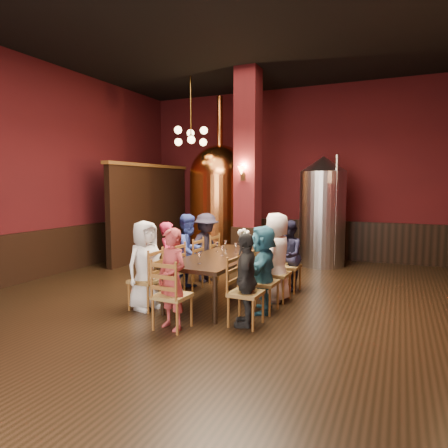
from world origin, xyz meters
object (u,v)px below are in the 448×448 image
at_px(dining_table, 222,259).
at_px(rose_vase, 243,235).
at_px(person_0, 145,265).
at_px(person_2, 189,252).
at_px(person_1, 169,260).
at_px(copper_kettle, 220,200).
at_px(steel_vessel, 322,211).

bearing_deg(dining_table, rose_vase, 87.27).
bearing_deg(rose_vase, person_0, -117.73).
xyz_separation_m(person_2, rose_vase, (0.90, 0.46, 0.30)).
height_order(person_0, rose_vase, person_0).
xyz_separation_m(person_0, person_1, (0.02, 0.67, -0.04)).
bearing_deg(person_0, rose_vase, -12.88).
height_order(dining_table, rose_vase, rose_vase).
relative_size(copper_kettle, steel_vessel, 1.62).
relative_size(steel_vessel, rose_vase, 6.81).
height_order(person_1, person_2, person_2).
height_order(dining_table, person_0, person_0).
height_order(copper_kettle, steel_vessel, copper_kettle).
distance_m(person_2, steel_vessel, 3.78).
bearing_deg(steel_vessel, person_0, -112.51).
relative_size(person_0, person_2, 0.99).
relative_size(dining_table, person_1, 1.85).
bearing_deg(steel_vessel, person_1, -115.67).
bearing_deg(rose_vase, copper_kettle, 122.21).
relative_size(dining_table, person_2, 1.72).
bearing_deg(steel_vessel, rose_vase, -108.92).
bearing_deg(dining_table, person_0, -130.36).
xyz_separation_m(dining_table, person_1, (-0.86, -0.30, -0.03)).
xyz_separation_m(copper_kettle, rose_vase, (1.74, -2.76, -0.54)).
relative_size(person_0, person_1, 1.06).
relative_size(person_2, rose_vase, 3.67).
bearing_deg(copper_kettle, person_2, -75.45).
distance_m(person_0, copper_kettle, 4.70).
distance_m(person_1, copper_kettle, 4.07).
distance_m(person_0, rose_vase, 2.05).
distance_m(person_1, steel_vessel, 4.38).
bearing_deg(rose_vase, person_1, -129.41).
relative_size(person_0, steel_vessel, 0.53).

